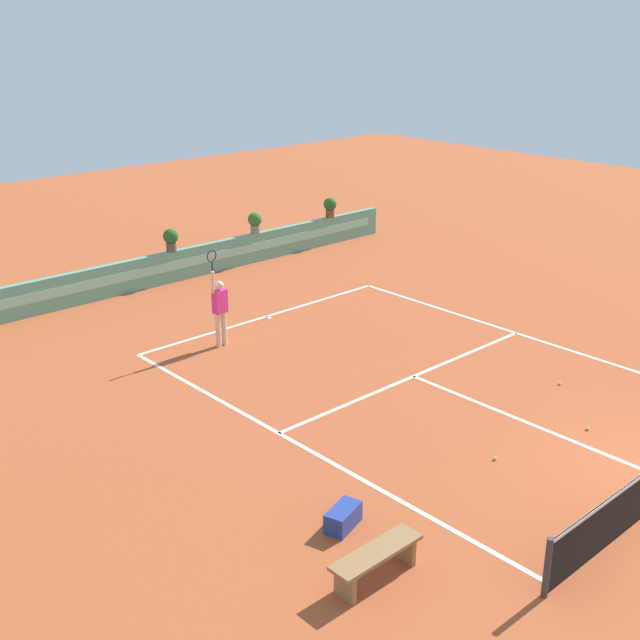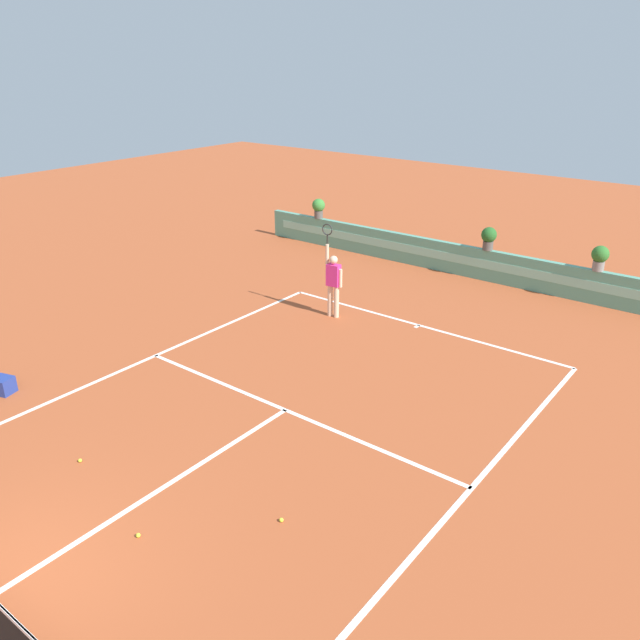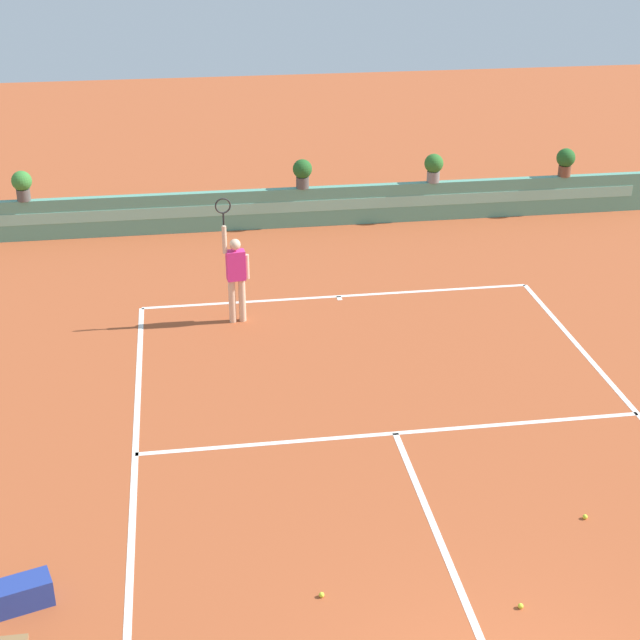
{
  "view_description": "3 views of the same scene",
  "coord_description": "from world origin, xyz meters",
  "px_view_note": "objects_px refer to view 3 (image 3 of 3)",
  "views": [
    {
      "loc": [
        -13.32,
        -4.91,
        7.92
      ],
      "look_at": [
        -0.88,
        8.7,
        1.0
      ],
      "focal_mm": 45.56,
      "sensor_mm": 36.0,
      "label": 1
    },
    {
      "loc": [
        7.39,
        -2.01,
        6.76
      ],
      "look_at": [
        -0.88,
        8.7,
        1.0
      ],
      "focal_mm": 35.55,
      "sensor_mm": 36.0,
      "label": 2
    },
    {
      "loc": [
        -3.14,
        -6.36,
        8.19
      ],
      "look_at": [
        -0.88,
        8.7,
        1.0
      ],
      "focal_mm": 53.77,
      "sensor_mm": 36.0,
      "label": 3
    }
  ],
  "objects_px": {
    "tennis_ball_by_sideline": "(585,517)",
    "potted_plant_centre": "(302,172)",
    "potted_plant_right": "(434,166)",
    "potted_plant_far_left": "(22,184)",
    "gear_bag": "(23,593)",
    "tennis_ball_mid_court": "(322,595)",
    "potted_plant_far_right": "(566,160)",
    "tennis_player": "(236,272)",
    "tennis_ball_near_baseline": "(521,606)"
  },
  "relations": [
    {
      "from": "gear_bag",
      "to": "tennis_ball_mid_court",
      "type": "relative_size",
      "value": 10.29
    },
    {
      "from": "gear_bag",
      "to": "potted_plant_centre",
      "type": "height_order",
      "value": "potted_plant_centre"
    },
    {
      "from": "tennis_ball_by_sideline",
      "to": "potted_plant_centre",
      "type": "xyz_separation_m",
      "value": [
        -2.28,
        12.56,
        1.38
      ]
    },
    {
      "from": "tennis_player",
      "to": "potted_plant_centre",
      "type": "relative_size",
      "value": 3.57
    },
    {
      "from": "gear_bag",
      "to": "tennis_ball_by_sideline",
      "type": "height_order",
      "value": "gear_bag"
    },
    {
      "from": "potted_plant_far_right",
      "to": "potted_plant_right",
      "type": "relative_size",
      "value": 1.0
    },
    {
      "from": "tennis_ball_mid_court",
      "to": "gear_bag",
      "type": "bearing_deg",
      "value": 173.66
    },
    {
      "from": "potted_plant_centre",
      "to": "potted_plant_right",
      "type": "distance_m",
      "value": 3.34
    },
    {
      "from": "gear_bag",
      "to": "potted_plant_far_right",
      "type": "height_order",
      "value": "potted_plant_far_right"
    },
    {
      "from": "gear_bag",
      "to": "potted_plant_far_right",
      "type": "xyz_separation_m",
      "value": [
        12.03,
        13.18,
        1.23
      ]
    },
    {
      "from": "tennis_ball_near_baseline",
      "to": "potted_plant_far_right",
      "type": "xyz_separation_m",
      "value": [
        6.02,
        14.14,
        1.38
      ]
    },
    {
      "from": "gear_bag",
      "to": "potted_plant_far_right",
      "type": "bearing_deg",
      "value": 47.59
    },
    {
      "from": "potted_plant_far_left",
      "to": "potted_plant_far_right",
      "type": "bearing_deg",
      "value": 0.0
    },
    {
      "from": "potted_plant_far_right",
      "to": "potted_plant_centre",
      "type": "bearing_deg",
      "value": 180.0
    },
    {
      "from": "potted_plant_far_right",
      "to": "tennis_ball_by_sideline",
      "type": "bearing_deg",
      "value": -109.86
    },
    {
      "from": "potted_plant_right",
      "to": "potted_plant_far_left",
      "type": "distance_m",
      "value": 10.06
    },
    {
      "from": "gear_bag",
      "to": "tennis_ball_by_sideline",
      "type": "xyz_separation_m",
      "value": [
        7.5,
        0.61,
        -0.15
      ]
    },
    {
      "from": "gear_bag",
      "to": "tennis_player",
      "type": "xyz_separation_m",
      "value": [
        3.18,
        7.78,
        0.87
      ]
    },
    {
      "from": "gear_bag",
      "to": "potted_plant_far_right",
      "type": "relative_size",
      "value": 0.97
    },
    {
      "from": "tennis_player",
      "to": "tennis_ball_near_baseline",
      "type": "distance_m",
      "value": 9.24
    },
    {
      "from": "tennis_player",
      "to": "tennis_ball_near_baseline",
      "type": "bearing_deg",
      "value": -72.04
    },
    {
      "from": "tennis_player",
      "to": "tennis_ball_near_baseline",
      "type": "height_order",
      "value": "tennis_player"
    },
    {
      "from": "tennis_ball_near_baseline",
      "to": "potted_plant_right",
      "type": "distance_m",
      "value": 14.43
    },
    {
      "from": "potted_plant_right",
      "to": "potted_plant_far_right",
      "type": "bearing_deg",
      "value": 0.0
    },
    {
      "from": "potted_plant_far_left",
      "to": "potted_plant_centre",
      "type": "bearing_deg",
      "value": 0.0
    },
    {
      "from": "tennis_ball_near_baseline",
      "to": "potted_plant_far_right",
      "type": "relative_size",
      "value": 0.09
    },
    {
      "from": "tennis_ball_near_baseline",
      "to": "tennis_ball_by_sideline",
      "type": "height_order",
      "value": "same"
    },
    {
      "from": "tennis_player",
      "to": "potted_plant_far_right",
      "type": "height_order",
      "value": "tennis_player"
    },
    {
      "from": "potted_plant_right",
      "to": "tennis_ball_mid_court",
      "type": "bearing_deg",
      "value": -109.91
    },
    {
      "from": "tennis_player",
      "to": "gear_bag",
      "type": "bearing_deg",
      "value": -112.23
    },
    {
      "from": "tennis_player",
      "to": "potted_plant_right",
      "type": "xyz_separation_m",
      "value": [
        5.37,
        5.4,
        0.36
      ]
    },
    {
      "from": "tennis_player",
      "to": "tennis_ball_mid_court",
      "type": "xyz_separation_m",
      "value": [
        0.46,
        -8.18,
        -1.02
      ]
    },
    {
      "from": "gear_bag",
      "to": "potted_plant_right",
      "type": "distance_m",
      "value": 15.76
    },
    {
      "from": "potted_plant_right",
      "to": "potted_plant_far_left",
      "type": "relative_size",
      "value": 1.0
    },
    {
      "from": "tennis_ball_near_baseline",
      "to": "tennis_ball_mid_court",
      "type": "xyz_separation_m",
      "value": [
        -2.38,
        0.56,
        0.0
      ]
    },
    {
      "from": "tennis_ball_mid_court",
      "to": "potted_plant_far_left",
      "type": "height_order",
      "value": "potted_plant_far_left"
    },
    {
      "from": "tennis_ball_near_baseline",
      "to": "potted_plant_centre",
      "type": "relative_size",
      "value": 0.09
    },
    {
      "from": "tennis_player",
      "to": "tennis_ball_mid_court",
      "type": "distance_m",
      "value": 8.26
    },
    {
      "from": "potted_plant_right",
      "to": "potted_plant_far_left",
      "type": "xyz_separation_m",
      "value": [
        -10.06,
        0.0,
        0.0
      ]
    },
    {
      "from": "tennis_ball_near_baseline",
      "to": "potted_plant_centre",
      "type": "distance_m",
      "value": 14.23
    },
    {
      "from": "tennis_ball_by_sideline",
      "to": "potted_plant_far_left",
      "type": "bearing_deg",
      "value": 125.65
    },
    {
      "from": "tennis_ball_mid_court",
      "to": "potted_plant_right",
      "type": "distance_m",
      "value": 14.51
    },
    {
      "from": "tennis_ball_near_baseline",
      "to": "tennis_ball_by_sideline",
      "type": "xyz_separation_m",
      "value": [
        1.49,
        1.58,
        0.0
      ]
    },
    {
      "from": "tennis_ball_near_baseline",
      "to": "tennis_ball_by_sideline",
      "type": "distance_m",
      "value": 2.17
    },
    {
      "from": "tennis_player",
      "to": "potted_plant_far_left",
      "type": "height_order",
      "value": "tennis_player"
    },
    {
      "from": "potted_plant_centre",
      "to": "potted_plant_far_right",
      "type": "bearing_deg",
      "value": 0.0
    },
    {
      "from": "tennis_ball_by_sideline",
      "to": "potted_plant_centre",
      "type": "distance_m",
      "value": 12.84
    },
    {
      "from": "gear_bag",
      "to": "tennis_ball_near_baseline",
      "type": "relative_size",
      "value": 10.29
    },
    {
      "from": "potted_plant_right",
      "to": "tennis_ball_near_baseline",
      "type": "bearing_deg",
      "value": -100.19
    },
    {
      "from": "tennis_ball_mid_court",
      "to": "potted_plant_far_right",
      "type": "distance_m",
      "value": 16.03
    }
  ]
}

